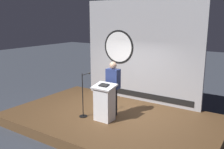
% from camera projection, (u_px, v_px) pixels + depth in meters
% --- Properties ---
extents(ground_plane, '(40.00, 40.00, 0.00)m').
position_uv_depth(ground_plane, '(112.00, 125.00, 7.78)').
color(ground_plane, '#383D47').
extents(stage_platform, '(6.40, 4.00, 0.30)m').
position_uv_depth(stage_platform, '(112.00, 120.00, 7.75)').
color(stage_platform, brown).
rests_on(stage_platform, ground).
extents(banner_display, '(4.46, 0.12, 3.60)m').
position_uv_depth(banner_display, '(140.00, 52.00, 8.84)').
color(banner_display, '#9E9EA3').
rests_on(banner_display, stage_platform).
extents(podium, '(0.64, 0.50, 1.11)m').
position_uv_depth(podium, '(104.00, 103.00, 7.27)').
color(podium, silver).
rests_on(podium, stage_platform).
extents(speaker_person, '(0.40, 0.26, 1.68)m').
position_uv_depth(speaker_person, '(113.00, 88.00, 7.60)').
color(speaker_person, black).
rests_on(speaker_person, stage_platform).
extents(microphone_stand, '(0.24, 0.50, 1.35)m').
position_uv_depth(microphone_stand, '(84.00, 102.00, 7.58)').
color(microphone_stand, black).
rests_on(microphone_stand, stage_platform).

